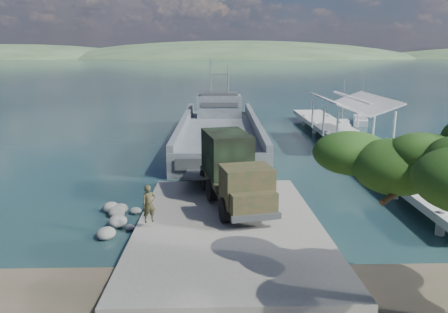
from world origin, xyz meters
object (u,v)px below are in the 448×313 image
at_px(military_truck, 233,170).
at_px(pier, 352,134).
at_px(sailboat_near, 342,125).
at_px(landing_craft, 220,136).
at_px(sailboat_far, 360,121).
at_px(soldier, 149,211).

bearing_deg(military_truck, pier, 40.59).
distance_m(pier, sailboat_near, 13.80).
height_order(landing_craft, sailboat_near, landing_craft).
bearing_deg(sailboat_near, pier, -94.75).
bearing_deg(landing_craft, sailboat_far, 34.34).
bearing_deg(sailboat_far, sailboat_near, -122.43).
xyz_separation_m(pier, sailboat_far, (6.35, 16.29, -1.20)).
distance_m(soldier, sailboat_far, 43.92).
bearing_deg(soldier, pier, 27.83).
height_order(pier, sailboat_far, sailboat_far).
xyz_separation_m(landing_craft, soldier, (-4.07, -24.10, 0.73)).
xyz_separation_m(pier, military_truck, (-12.64, -16.56, 0.95)).
xyz_separation_m(landing_craft, sailboat_far, (19.49, 12.95, -0.39)).
relative_size(pier, soldier, 21.81).
bearing_deg(pier, military_truck, -127.37).
xyz_separation_m(pier, sailboat_near, (2.98, 13.41, -1.26)).
height_order(military_truck, sailboat_far, sailboat_far).
relative_size(landing_craft, sailboat_far, 4.34).
xyz_separation_m(sailboat_near, sailboat_far, (3.37, 2.88, 0.06)).
bearing_deg(landing_craft, soldier, -98.84).
bearing_deg(military_truck, sailboat_far, 47.92).
relative_size(military_truck, soldier, 4.58).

